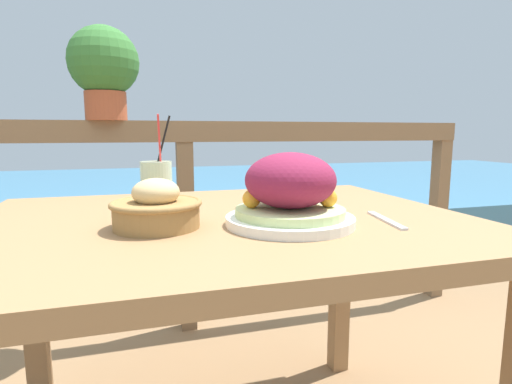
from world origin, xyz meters
name	(u,v)px	position (x,y,z in m)	size (l,w,h in m)	color
patio_table	(225,252)	(0.00, 0.00, 0.62)	(1.15, 0.87, 0.71)	#997047
railing_fence	(185,174)	(0.00, 0.86, 0.72)	(2.80, 0.08, 0.95)	brown
sea_backdrop	(160,201)	(0.00, 3.36, 0.19)	(12.00, 4.00, 0.37)	teal
salad_plate	(290,194)	(0.12, -0.12, 0.77)	(0.28, 0.28, 0.16)	white
drink_glass	(157,187)	(-0.15, 0.09, 0.77)	(0.08, 0.08, 0.24)	beige
bread_basket	(156,208)	(-0.16, -0.07, 0.75)	(0.19, 0.19, 0.11)	olive
potted_plant	(104,67)	(-0.31, 0.86, 1.17)	(0.28, 0.28, 0.37)	#A34C2D
knife	(386,220)	(0.34, -0.15, 0.71)	(0.05, 0.18, 0.00)	silver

